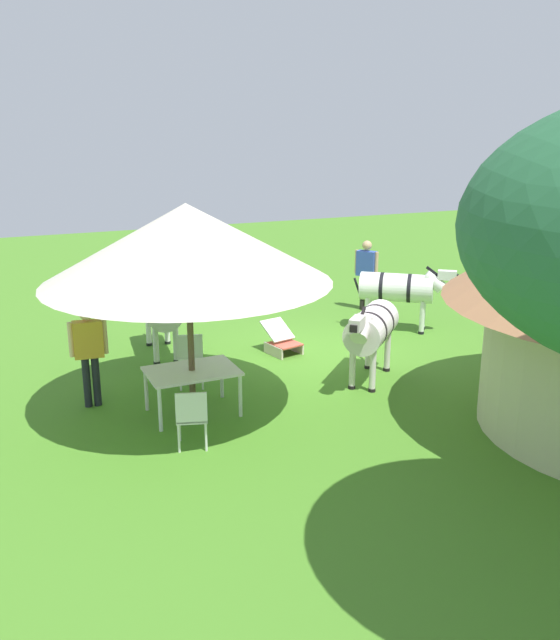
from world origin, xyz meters
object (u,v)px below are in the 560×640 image
object	(u,v)px
striped_lounge_chair	(282,341)
zebra_toward_hut	(160,306)
patio_chair_near_hut	(192,415)
zebra_nearest_camera	(371,329)
patio_dining_table	(192,374)
guest_beside_umbrella	(89,347)
shade_umbrella	(187,243)
patio_chair_west_end	(191,357)
standing_watcher	(366,269)
zebra_by_umbrella	(399,288)

from	to	relation	value
striped_lounge_chair	zebra_toward_hut	size ratio (longest dim) A/B	0.40
patio_chair_near_hut	zebra_nearest_camera	size ratio (longest dim) A/B	0.54
patio_dining_table	patio_chair_near_hut	size ratio (longest dim) A/B	1.59
guest_beside_umbrella	zebra_nearest_camera	distance (m)	4.83
shade_umbrella	patio_chair_near_hut	size ratio (longest dim) A/B	4.89
patio_chair_west_end	patio_chair_near_hut	size ratio (longest dim) A/B	1.00
guest_beside_umbrella	zebra_nearest_camera	bearing A→B (deg)	-4.73
patio_chair_west_end	standing_watcher	size ratio (longest dim) A/B	0.52
shade_umbrella	patio_chair_west_end	distance (m)	2.56
striped_lounge_chair	zebra_by_umbrella	xyz separation A→B (m)	(-3.01, -0.41, 0.71)
patio_chair_near_hut	zebra_by_umbrella	xyz separation A→B (m)	(-5.87, -3.75, 0.44)
patio_chair_west_end	guest_beside_umbrella	bearing A→B (deg)	23.28
striped_lounge_chair	zebra_nearest_camera	bearing A→B (deg)	99.14
shade_umbrella	patio_dining_table	size ratio (longest dim) A/B	3.07
guest_beside_umbrella	standing_watcher	world-z (taller)	standing_watcher
patio_chair_west_end	zebra_toward_hut	world-z (taller)	zebra_toward_hut
shade_umbrella	zebra_nearest_camera	xyz separation A→B (m)	(-3.33, -0.12, -1.77)
patio_chair_west_end	zebra_by_umbrella	xyz separation A→B (m)	(-5.19, -1.37, 0.44)
shade_umbrella	zebra_by_umbrella	world-z (taller)	shade_umbrella
shade_umbrella	zebra_by_umbrella	distance (m)	6.34
zebra_nearest_camera	patio_dining_table	bearing A→B (deg)	47.38
patio_chair_near_hut	standing_watcher	xyz separation A→B (m)	(-6.08, -5.52, 0.53)
patio_chair_west_end	patio_chair_near_hut	world-z (taller)	same
zebra_toward_hut	striped_lounge_chair	bearing A→B (deg)	165.22
guest_beside_umbrella	zebra_toward_hut	world-z (taller)	guest_beside_umbrella
zebra_nearest_camera	zebra_by_umbrella	distance (m)	3.28
patio_dining_table	zebra_toward_hut	world-z (taller)	zebra_toward_hut
guest_beside_umbrella	zebra_nearest_camera	world-z (taller)	guest_beside_umbrella
shade_umbrella	standing_watcher	distance (m)	7.38
patio_chair_west_end	striped_lounge_chair	bearing A→B (deg)	-141.35
standing_watcher	zebra_by_umbrella	xyz separation A→B (m)	(0.20, 1.77, -0.09)
shade_umbrella	striped_lounge_chair	world-z (taller)	shade_umbrella
standing_watcher	striped_lounge_chair	xyz separation A→B (m)	(3.22, 2.18, -0.80)
guest_beside_umbrella	zebra_by_umbrella	world-z (taller)	guest_beside_umbrella
zebra_by_umbrella	standing_watcher	bearing A→B (deg)	-148.33
guest_beside_umbrella	zebra_toward_hut	bearing A→B (deg)	56.04
patio_dining_table	zebra_nearest_camera	xyz separation A→B (m)	(-3.33, -0.12, 0.32)
patio_chair_near_hut	guest_beside_umbrella	bearing A→B (deg)	133.43
standing_watcher	zebra_nearest_camera	xyz separation A→B (m)	(2.39, 4.22, -0.07)
patio_chair_west_end	zebra_by_umbrella	world-z (taller)	zebra_by_umbrella
shade_umbrella	standing_watcher	bearing A→B (deg)	-142.85
patio_chair_near_hut	zebra_by_umbrella	bearing A→B (deg)	49.35
standing_watcher	patio_chair_near_hut	bearing A→B (deg)	98.68
patio_dining_table	guest_beside_umbrella	distance (m)	1.75
patio_chair_near_hut	guest_beside_umbrella	distance (m)	2.44
patio_chair_west_end	zebra_by_umbrella	bearing A→B (deg)	-150.24
guest_beside_umbrella	striped_lounge_chair	bearing A→B (deg)	22.22
guest_beside_umbrella	striped_lounge_chair	xyz separation A→B (m)	(-3.93, -1.21, -0.77)
zebra_by_umbrella	zebra_toward_hut	size ratio (longest dim) A/B	0.83
guest_beside_umbrella	striped_lounge_chair	distance (m)	4.19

